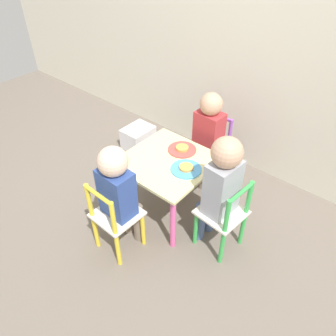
% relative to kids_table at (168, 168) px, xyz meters
% --- Properties ---
extents(ground_plane, '(6.00, 6.00, 0.00)m').
position_rel_kids_table_xyz_m(ground_plane, '(0.00, 0.00, -0.37)').
color(ground_plane, '#6B6056').
extents(kids_table, '(0.57, 0.57, 0.43)m').
position_rel_kids_table_xyz_m(kids_table, '(0.00, 0.00, 0.00)').
color(kids_table, beige).
rests_on(kids_table, ground_plane).
extents(chair_green, '(0.28, 0.28, 0.54)m').
position_rel_kids_table_xyz_m(chair_green, '(0.49, -0.05, -0.10)').
color(chair_green, silver).
rests_on(chair_green, ground_plane).
extents(chair_purple, '(0.27, 0.27, 0.54)m').
position_rel_kids_table_xyz_m(chair_purple, '(0.02, 0.49, -0.10)').
color(chair_purple, silver).
rests_on(chair_purple, ground_plane).
extents(chair_yellow, '(0.27, 0.27, 0.54)m').
position_rel_kids_table_xyz_m(chair_yellow, '(-0.01, -0.49, -0.10)').
color(chair_yellow, silver).
rests_on(chair_yellow, ground_plane).
extents(child_right, '(0.23, 0.21, 0.82)m').
position_rel_kids_table_xyz_m(child_right, '(0.43, -0.04, 0.13)').
color(child_right, '#4C608E').
rests_on(child_right, ground_plane).
extents(child_back, '(0.21, 0.22, 0.76)m').
position_rel_kids_table_xyz_m(child_back, '(0.02, 0.43, 0.09)').
color(child_back, '#7A6B5B').
rests_on(child_back, ground_plane).
extents(child_front, '(0.20, 0.22, 0.77)m').
position_rel_kids_table_xyz_m(child_front, '(-0.01, -0.43, 0.10)').
color(child_front, '#7A6B5B').
rests_on(child_front, ground_plane).
extents(plate_right, '(0.20, 0.20, 0.03)m').
position_rel_kids_table_xyz_m(plate_right, '(0.15, 0.00, 0.07)').
color(plate_right, '#4C9EE0').
rests_on(plate_right, kids_table).
extents(plate_back, '(0.20, 0.20, 0.03)m').
position_rel_kids_table_xyz_m(plate_back, '(0.00, 0.15, 0.07)').
color(plate_back, '#E54C47').
rests_on(plate_back, kids_table).
extents(storage_bin, '(0.21, 0.27, 0.19)m').
position_rel_kids_table_xyz_m(storage_bin, '(-0.71, 0.43, -0.27)').
color(storage_bin, silver).
rests_on(storage_bin, ground_plane).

